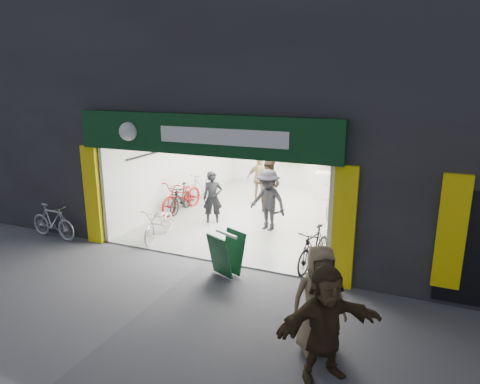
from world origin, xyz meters
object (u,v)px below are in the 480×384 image
Objects in this scene: bike_right_front at (314,248)px; parked_bike at (53,221)px; bike_left_front at (160,223)px; pedestrian_near at (319,300)px; sandwich_board at (226,253)px.

parked_bike is at bearing -162.10° from bike_right_front.
bike_left_front is 0.96× the size of pedestrian_near.
pedestrian_near is (0.80, -3.00, 0.40)m from bike_right_front.
bike_right_front reaches higher than bike_left_front.
parked_bike is 0.90× the size of pedestrian_near.
sandwich_board is (5.31, -0.20, 0.05)m from parked_bike.
parked_bike is at bearing -166.39° from bike_left_front.
sandwich_board reaches higher than bike_left_front.
parked_bike is 1.66× the size of sandwich_board.
bike_left_front is at bearing 118.51° from pedestrian_near.
sandwich_board is at bearing -136.31° from bike_right_front.
bike_right_front is (4.30, -0.21, 0.04)m from bike_left_front.
bike_left_front is 6.04m from pedestrian_near.
bike_left_front is 1.78× the size of sandwich_board.
pedestrian_near is at bearing -40.85° from bike_left_front.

